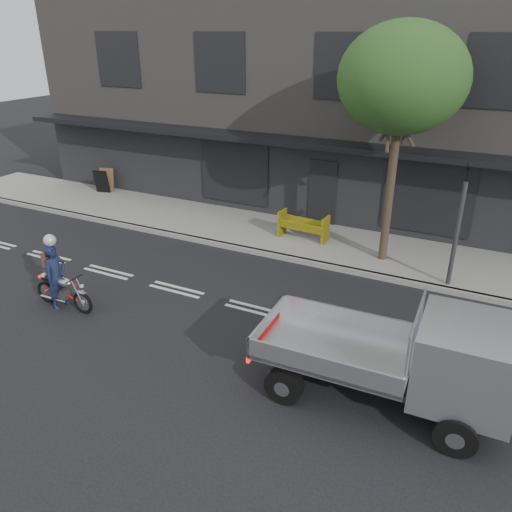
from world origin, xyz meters
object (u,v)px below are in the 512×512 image
object	(u,v)px
flatbed_ute	(439,360)
construction_barrier	(301,228)
traffic_light_pole	(457,232)
street_tree	(403,79)
motorcycle	(63,290)
sandwich_board	(102,182)
rider	(56,276)

from	to	relation	value
flatbed_ute	construction_barrier	world-z (taller)	flatbed_ute
traffic_light_pole	construction_barrier	bearing A→B (deg)	167.93
flatbed_ute	construction_barrier	xyz separation A→B (m)	(-5.08, 6.28, -0.59)
street_tree	motorcycle	distance (m)	10.26
flatbed_ute	sandwich_board	distance (m)	16.35
traffic_light_pole	sandwich_board	distance (m)	14.39
traffic_light_pole	sandwich_board	size ratio (longest dim) A/B	3.57
rider	street_tree	bearing A→B (deg)	-47.00
traffic_light_pole	motorcycle	distance (m)	10.20
motorcycle	sandwich_board	bearing A→B (deg)	126.61
sandwich_board	flatbed_ute	bearing A→B (deg)	-41.19
motorcycle	flatbed_ute	bearing A→B (deg)	0.98
street_tree	rider	size ratio (longest dim) A/B	4.00
street_tree	flatbed_ute	distance (m)	7.72
traffic_light_pole	street_tree	bearing A→B (deg)	156.97
traffic_light_pole	construction_barrier	world-z (taller)	traffic_light_pole
sandwich_board	rider	bearing A→B (deg)	-68.35
motorcycle	rider	distance (m)	0.39
traffic_light_pole	flatbed_ute	world-z (taller)	traffic_light_pole
rider	motorcycle	bearing A→B (deg)	-89.76
motorcycle	construction_barrier	size ratio (longest dim) A/B	1.13
street_tree	motorcycle	xyz separation A→B (m)	(-6.59, -6.23, -4.79)
traffic_light_pole	motorcycle	xyz separation A→B (m)	(-8.59, -5.38, -1.16)
street_tree	traffic_light_pole	world-z (taller)	street_tree
motorcycle	flatbed_ute	size ratio (longest dim) A/B	0.40
motorcycle	construction_barrier	xyz separation A→B (m)	(3.86, 6.39, 0.12)
traffic_light_pole	sandwich_board	world-z (taller)	traffic_light_pole
street_tree	sandwich_board	bearing A→B (deg)	173.62
street_tree	construction_barrier	size ratio (longest dim) A/B	4.14
street_tree	traffic_light_pole	bearing A→B (deg)	-23.03
rider	traffic_light_pole	bearing A→B (deg)	-58.14
motorcycle	rider	xyz separation A→B (m)	(-0.15, 0.00, 0.36)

